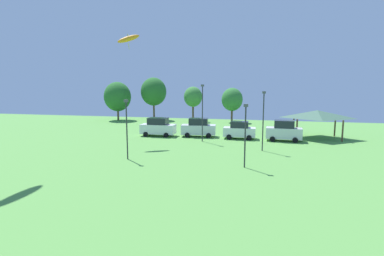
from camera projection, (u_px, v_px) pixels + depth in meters
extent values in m
ellipsoid|color=orange|center=(129.00, 39.00, 34.40)|extent=(2.48, 2.20, 1.45)
cube|color=yellow|center=(128.00, 37.00, 34.37)|extent=(0.28, 0.25, 0.73)
cylinder|color=yellow|center=(129.00, 46.00, 34.52)|extent=(0.14, 0.13, 0.67)
cube|color=silver|center=(158.00, 129.00, 40.15)|extent=(4.61, 1.93, 1.26)
cube|color=#1E232D|center=(158.00, 121.00, 40.00)|extent=(2.54, 1.77, 0.88)
cylinder|color=black|center=(166.00, 135.00, 39.01)|extent=(0.64, 0.22, 0.64)
cylinder|color=black|center=(170.00, 133.00, 40.85)|extent=(0.64, 0.22, 0.64)
cylinder|color=black|center=(146.00, 134.00, 39.63)|extent=(0.64, 0.22, 0.64)
cylinder|color=black|center=(151.00, 132.00, 41.46)|extent=(0.64, 0.22, 0.64)
cube|color=silver|center=(198.00, 130.00, 39.61)|extent=(4.65, 2.20, 1.26)
cube|color=#1E232D|center=(199.00, 122.00, 39.46)|extent=(2.63, 1.84, 0.88)
cylinder|color=black|center=(209.00, 135.00, 38.70)|extent=(0.66, 0.29, 0.64)
cylinder|color=black|center=(209.00, 133.00, 40.38)|extent=(0.66, 0.29, 0.64)
cylinder|color=black|center=(187.00, 135.00, 39.02)|extent=(0.66, 0.29, 0.64)
cylinder|color=black|center=(189.00, 133.00, 40.69)|extent=(0.66, 0.29, 0.64)
cube|color=silver|center=(239.00, 132.00, 38.06)|extent=(4.04, 1.89, 1.12)
cube|color=#1E232D|center=(240.00, 124.00, 37.93)|extent=(2.24, 1.70, 0.79)
cylinder|color=black|center=(249.00, 138.00, 37.02)|extent=(0.64, 0.23, 0.64)
cylinder|color=black|center=(249.00, 135.00, 38.76)|extent=(0.64, 0.23, 0.64)
cylinder|color=black|center=(229.00, 137.00, 37.52)|extent=(0.64, 0.23, 0.64)
cylinder|color=black|center=(230.00, 135.00, 39.26)|extent=(0.64, 0.23, 0.64)
cube|color=silver|center=(284.00, 133.00, 36.49)|extent=(4.29, 1.95, 1.31)
cube|color=#1E232D|center=(284.00, 124.00, 36.34)|extent=(2.39, 1.71, 0.91)
cylinder|color=black|center=(295.00, 140.00, 35.40)|extent=(0.65, 0.25, 0.64)
cylinder|color=black|center=(294.00, 138.00, 37.06)|extent=(0.65, 0.25, 0.64)
cylinder|color=black|center=(272.00, 139.00, 36.11)|extent=(0.65, 0.25, 0.64)
cylinder|color=black|center=(273.00, 137.00, 37.77)|extent=(0.65, 0.25, 0.64)
cylinder|color=brown|center=(297.00, 130.00, 37.18)|extent=(0.20, 0.20, 2.60)
cylinder|color=brown|center=(343.00, 131.00, 36.01)|extent=(0.20, 0.20, 2.60)
cylinder|color=brown|center=(294.00, 125.00, 40.96)|extent=(0.20, 0.20, 2.60)
cylinder|color=brown|center=(335.00, 127.00, 39.80)|extent=(0.20, 0.20, 2.60)
pyramid|color=#3D604C|center=(317.00, 114.00, 38.24)|extent=(6.80, 5.07, 1.00)
cylinder|color=#2D2D33|center=(202.00, 114.00, 35.83)|extent=(0.12, 0.12, 6.61)
cube|color=#4C4C51|center=(203.00, 85.00, 35.34)|extent=(0.36, 0.20, 0.24)
cylinder|color=#2D2D33|center=(263.00, 123.00, 30.71)|extent=(0.12, 0.12, 5.92)
cube|color=#4C4C51|center=(264.00, 92.00, 30.27)|extent=(0.36, 0.20, 0.24)
cylinder|color=#2D2D33|center=(127.00, 131.00, 27.21)|extent=(0.12, 0.12, 5.25)
cube|color=#4C4C51|center=(126.00, 101.00, 26.82)|extent=(0.36, 0.20, 0.24)
cylinder|color=#2D2D33|center=(245.00, 138.00, 24.43)|extent=(0.12, 0.12, 5.02)
cube|color=#4C4C51|center=(246.00, 105.00, 24.06)|extent=(0.36, 0.20, 0.24)
cylinder|color=brown|center=(118.00, 113.00, 58.46)|extent=(0.36, 0.36, 2.65)
ellipsoid|color=#286628|center=(117.00, 97.00, 58.01)|extent=(5.16, 5.16, 5.67)
cylinder|color=brown|center=(154.00, 111.00, 58.97)|extent=(0.36, 0.36, 3.68)
ellipsoid|color=#286628|center=(154.00, 92.00, 58.45)|extent=(4.97, 4.97, 5.47)
cylinder|color=brown|center=(193.00, 112.00, 56.54)|extent=(0.36, 0.36, 3.35)
ellipsoid|color=#3D7F38|center=(193.00, 97.00, 56.13)|extent=(3.43, 3.43, 3.77)
cylinder|color=brown|center=(232.00, 115.00, 55.16)|extent=(0.36, 0.36, 2.76)
ellipsoid|color=#337533|center=(232.00, 99.00, 54.76)|extent=(3.84, 3.84, 4.23)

